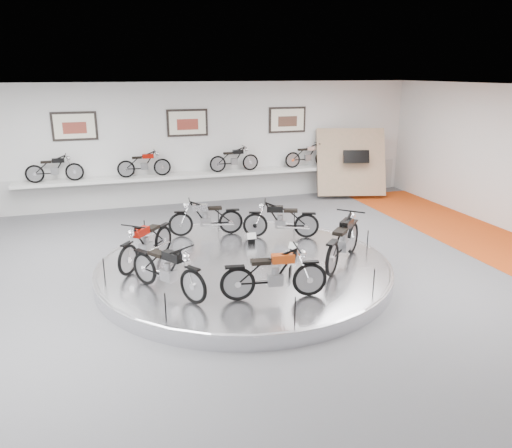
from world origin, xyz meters
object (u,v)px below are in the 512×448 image
object	(u,v)px
display_platform	(244,269)
bike_a	(281,219)
bike_c	(146,242)
bike_f	(343,240)
bike_b	(206,217)
bike_d	(167,269)
shelf	(191,175)
bike_e	(274,273)

from	to	relation	value
display_platform	bike_a	xyz separation A→B (m)	(1.36, 1.38, 0.63)
display_platform	bike_c	distance (m)	2.21
bike_f	bike_b	bearing A→B (deg)	84.28
bike_b	bike_f	bearing A→B (deg)	137.36
bike_d	bike_f	bearing A→B (deg)	62.14
bike_a	bike_b	world-z (taller)	bike_a
display_platform	bike_b	xyz separation A→B (m)	(-0.39, 2.14, 0.62)
bike_f	shelf	bearing A→B (deg)	59.84
bike_c	bike_d	distance (m)	1.68
shelf	bike_a	world-z (taller)	bike_a
bike_b	bike_d	size ratio (longest dim) A/B	0.94
bike_a	bike_f	world-z (taller)	bike_f
bike_a	bike_d	distance (m)	4.02
shelf	bike_d	bearing A→B (deg)	-103.51
display_platform	bike_f	bearing A→B (deg)	-19.36
display_platform	bike_a	distance (m)	2.03
shelf	bike_e	distance (m)	8.30
bike_d	bike_b	bearing A→B (deg)	122.73
bike_a	bike_e	distance (m)	3.54
display_platform	shelf	size ratio (longest dim) A/B	0.58
display_platform	shelf	world-z (taller)	shelf
bike_c	bike_e	world-z (taller)	bike_c
bike_b	bike_e	bearing A→B (deg)	102.98
bike_a	bike_f	bearing A→B (deg)	127.32
shelf	bike_e	xyz separation A→B (m)	(0.03, -8.30, -0.20)
shelf	bike_c	distance (m)	6.20
shelf	bike_c	size ratio (longest dim) A/B	6.47
bike_b	bike_f	xyz separation A→B (m)	(2.42, -2.85, 0.08)
bike_b	bike_f	size ratio (longest dim) A/B	0.86
bike_f	bike_c	bearing A→B (deg)	116.68
bike_a	bike_b	xyz separation A→B (m)	(-1.75, 0.76, -0.00)
bike_a	bike_c	bearing A→B (deg)	33.36
bike_b	bike_c	xyz separation A→B (m)	(-1.64, -1.58, 0.03)
display_platform	shelf	distance (m)	6.46
bike_e	display_platform	bearing A→B (deg)	99.34
bike_b	bike_c	size ratio (longest dim) A/B	0.95
bike_b	bike_d	bearing A→B (deg)	73.57
shelf	bike_e	world-z (taller)	bike_e
shelf	bike_d	distance (m)	7.72
shelf	bike_e	size ratio (longest dim) A/B	6.50
bike_c	bike_f	world-z (taller)	bike_f
shelf	bike_f	size ratio (longest dim) A/B	5.89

